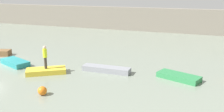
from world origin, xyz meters
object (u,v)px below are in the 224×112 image
object	(u,v)px
rowboat_yellow	(46,71)
rowboat_grey	(106,69)
rowboat_green	(179,77)
rowboat_teal	(15,62)
person_hiviz_shirt	(45,56)
mooring_buoy	(42,91)

from	to	relation	value
rowboat_yellow	rowboat_grey	world-z (taller)	rowboat_grey
rowboat_green	rowboat_teal	bearing A→B (deg)	-154.45
rowboat_teal	person_hiviz_shirt	xyz separation A→B (m)	(3.92, -1.01, 1.22)
rowboat_yellow	rowboat_green	distance (m)	10.31
rowboat_grey	rowboat_teal	bearing A→B (deg)	-173.80
rowboat_green	rowboat_grey	bearing A→B (deg)	-156.96
rowboat_grey	person_hiviz_shirt	bearing A→B (deg)	-155.89
rowboat_yellow	person_hiviz_shirt	xyz separation A→B (m)	(-0.00, -0.00, 1.24)
rowboat_grey	person_hiviz_shirt	size ratio (longest dim) A/B	2.13
rowboat_grey	mooring_buoy	distance (m)	6.06
rowboat_grey	mooring_buoy	world-z (taller)	mooring_buoy
rowboat_yellow	rowboat_green	size ratio (longest dim) A/B	0.98
rowboat_teal	mooring_buoy	bearing A→B (deg)	-15.54
rowboat_green	rowboat_yellow	bearing A→B (deg)	-146.86
rowboat_yellow	person_hiviz_shirt	bearing A→B (deg)	150.14
person_hiviz_shirt	rowboat_yellow	bearing A→B (deg)	3.58
rowboat_teal	mooring_buoy	distance (m)	7.72
rowboat_yellow	mooring_buoy	xyz separation A→B (m)	(2.23, -3.66, 0.09)
rowboat_grey	rowboat_green	bearing A→B (deg)	1.96
rowboat_green	person_hiviz_shirt	world-z (taller)	person_hiviz_shirt
rowboat_teal	rowboat_green	xyz separation A→B (m)	(13.97, 1.27, -0.03)
rowboat_teal	rowboat_yellow	world-z (taller)	rowboat_teal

